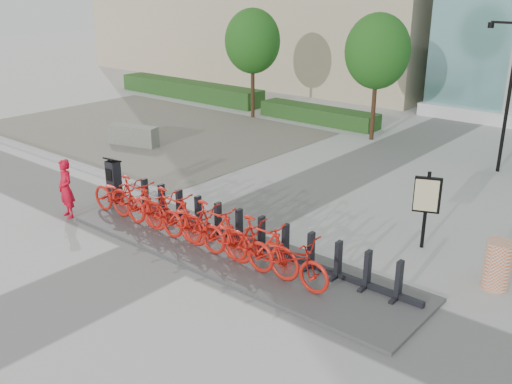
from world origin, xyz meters
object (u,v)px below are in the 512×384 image
Objects in this scene: worker_red at (66,189)px; construction_barrel at (498,265)px; kiosk at (114,181)px; map_sign at (427,198)px; bike_0 at (119,197)px; jersey_barrier at (134,135)px.

worker_red is 11.10m from construction_barrel.
map_sign is at bearing 17.37° from kiosk.
worker_red is (-0.24, -1.42, 0.09)m from kiosk.
bike_0 is 1.50m from worker_red.
worker_red reaches higher than kiosk.
construction_barrel reaches higher than jersey_barrier.
construction_barrel is at bearing -24.83° from jersey_barrier.
bike_0 is 1.10× the size of map_sign.
worker_red is 7.49m from jersey_barrier.
map_sign is (8.19, 3.06, 0.56)m from kiosk.
bike_0 is 1.57× the size of kiosk.
jersey_barrier is (-4.79, 4.51, -0.34)m from kiosk.
map_sign is at bearing 36.81° from worker_red.
bike_0 is 1.16m from kiosk.
map_sign reaches higher than construction_barrel.
map_sign reaches higher than jersey_barrier.
worker_red is 0.80× the size of jersey_barrier.
kiosk is 1.45m from worker_red.
jersey_barrier is at bearing 48.60° from bike_0.
jersey_barrier is at bearing 133.55° from kiosk.
jersey_barrier is at bearing 171.22° from construction_barrel.
map_sign is at bearing -63.12° from bike_0.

